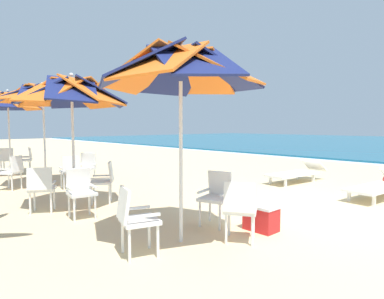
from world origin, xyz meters
TOP-DOWN VIEW (x-y plane):
  - ground_plane at (0.00, 0.00)m, footprint 80.00×80.00m
  - beach_umbrella_0 at (-0.45, -2.96)m, footprint 2.29×2.29m
  - plastic_chair_0 at (-0.48, -3.70)m, footprint 0.55×0.58m
  - plastic_chair_1 at (0.12, -2.38)m, footprint 0.62×0.63m
  - plastic_chair_2 at (-0.65, -2.02)m, footprint 0.55×0.57m
  - beach_umbrella_1 at (-3.23, -3.30)m, footprint 2.15×2.15m
  - plastic_chair_3 at (-3.25, -2.65)m, footprint 0.62×0.63m
  - plastic_chair_4 at (-2.55, -3.47)m, footprint 0.53×0.50m
  - plastic_chair_5 at (-3.32, -3.88)m, footprint 0.62×0.60m
  - beach_umbrella_2 at (-6.09, -2.89)m, footprint 2.47×2.47m
  - plastic_chair_6 at (-5.20, -2.58)m, footprint 0.54×0.52m
  - plastic_chair_7 at (-6.09, -3.69)m, footprint 0.63×0.63m
  - plastic_chair_8 at (-5.52, -1.99)m, footprint 0.63×0.63m
  - beach_umbrella_3 at (-8.78, -3.09)m, footprint 2.22×2.22m
  - plastic_chair_9 at (-9.02, -2.55)m, footprint 0.51×0.54m
  - plastic_chair_10 at (-9.44, -3.02)m, footprint 0.61×0.59m
  - sun_lounger_0 at (0.53, 2.09)m, footprint 0.88×2.21m
  - sun_lounger_1 at (-1.78, 2.60)m, footprint 0.85×2.20m
  - cooler_box at (0.02, -1.73)m, footprint 0.50×0.34m

SIDE VIEW (x-z plane):
  - ground_plane at x=0.00m, z-range 0.00..0.00m
  - cooler_box at x=0.02m, z-range 0.00..0.40m
  - sun_lounger_0 at x=0.53m, z-range -0.03..0.59m
  - sun_lounger_1 at x=-1.78m, z-range -0.03..0.59m
  - plastic_chair_0 at x=-0.48m, z-range 0.06..0.93m
  - plastic_chair_1 at x=0.12m, z-range 0.06..0.93m
  - plastic_chair_2 at x=-0.65m, z-range 0.06..0.93m
  - plastic_chair_3 at x=-3.25m, z-range 0.06..0.93m
  - plastic_chair_4 at x=-2.55m, z-range 0.06..0.93m
  - plastic_chair_5 at x=-3.32m, z-range 0.06..0.93m
  - plastic_chair_6 at x=-5.20m, z-range 0.06..0.93m
  - plastic_chair_7 at x=-6.09m, z-range 0.06..0.93m
  - plastic_chair_8 at x=-5.52m, z-range 0.06..0.93m
  - plastic_chair_9 at x=-9.02m, z-range 0.06..0.93m
  - plastic_chair_10 at x=-9.44m, z-range 0.06..0.93m
  - beach_umbrella_1 at x=-3.23m, z-range 0.92..3.54m
  - beach_umbrella_0 at x=-0.45m, z-range 0.99..3.75m
  - beach_umbrella_3 at x=-8.78m, z-range 0.99..3.77m
  - beach_umbrella_2 at x=-6.09m, z-range 1.05..3.81m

